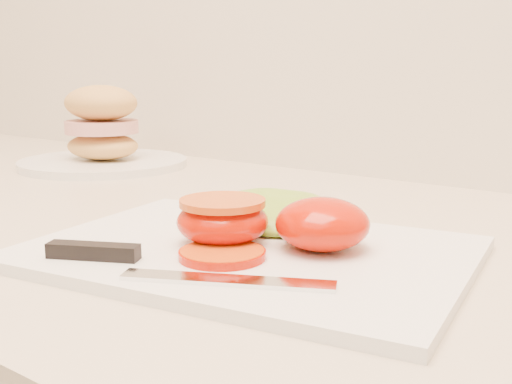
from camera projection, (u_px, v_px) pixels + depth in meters
The scene contains 7 objects.
cutting_board at pixel (249, 252), 0.54m from camera, with size 0.36×0.26×0.01m, color white.
tomato_half_dome at pixel (322, 224), 0.52m from camera, with size 0.08×0.08×0.04m, color #C41200.
tomato_half_cut at pixel (223, 219), 0.54m from camera, with size 0.08×0.08×0.04m.
tomato_slice_0 at pixel (222, 254), 0.50m from camera, with size 0.07×0.07×0.01m, color #CE5D1C.
lettuce_leaf_0 at pixel (272, 212), 0.60m from camera, with size 0.14×0.09×0.03m, color #8BBB31.
knife at pixel (142, 262), 0.48m from camera, with size 0.23×0.09×0.01m.
sandwich_plate at pixel (102, 137), 1.01m from camera, with size 0.26×0.26×0.13m.
Camera 1 is at (0.15, 1.18, 1.09)m, focal length 45.00 mm.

